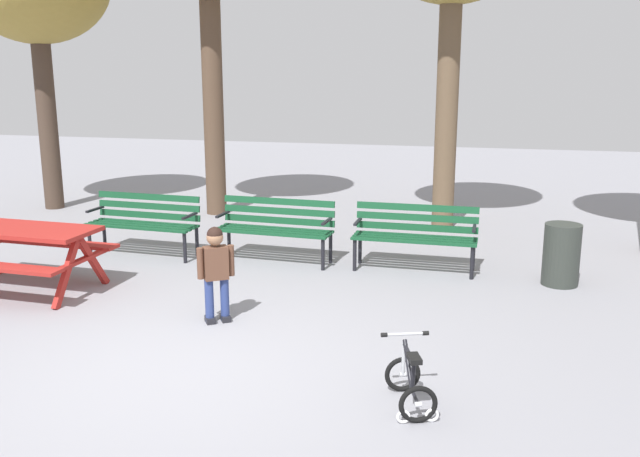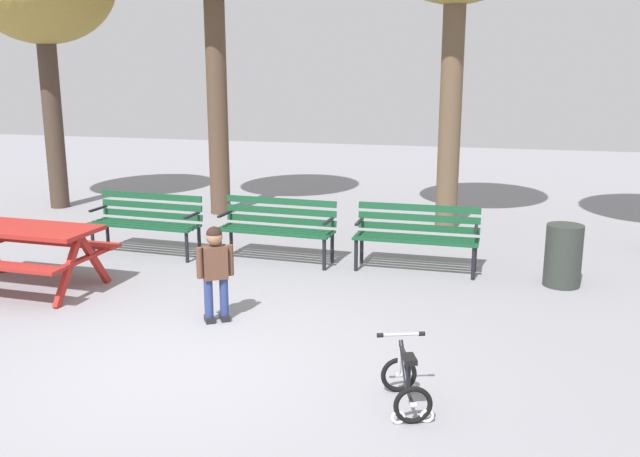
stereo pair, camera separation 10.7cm
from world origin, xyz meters
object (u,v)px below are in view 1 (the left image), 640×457
picnic_table (21,242)px  child_standing (216,267)px  kids_bicycle (410,383)px  park_bench_left (276,224)px  trash_bin (561,255)px  park_bench_far_left (145,219)px  park_bench_right (415,232)px

picnic_table → child_standing: (2.64, -0.44, 0.00)m
kids_bicycle → park_bench_left: bearing=121.1°
picnic_table → trash_bin: (6.23, 1.75, -0.21)m
picnic_table → trash_bin: bearing=15.7°
park_bench_far_left → trash_bin: size_ratio=2.14×
park_bench_left → trash_bin: bearing=-3.0°
park_bench_left → child_standing: (0.10, -2.39, 0.09)m
child_standing → trash_bin: (3.59, 2.19, -0.22)m
park_bench_far_left → kids_bicycle: bearing=-41.2°
park_bench_far_left → park_bench_right: size_ratio=1.01×
picnic_table → park_bench_left: size_ratio=1.14×
picnic_table → park_bench_far_left: 1.94m
park_bench_right → child_standing: 3.01m
park_bench_right → park_bench_left: bearing=-179.2°
picnic_table → kids_bicycle: bearing=-20.9°
park_bench_left → trash_bin: 3.71m
park_bench_far_left → park_bench_left: same height
park_bench_right → picnic_table: bearing=-156.0°
trash_bin → picnic_table: bearing=-164.3°
kids_bicycle → child_standing: bearing=147.4°
picnic_table → park_bench_right: 4.85m
park_bench_left → park_bench_right: same height
trash_bin → park_bench_far_left: bearing=179.2°
picnic_table → child_standing: size_ratio=1.82×
picnic_table → child_standing: bearing=-9.5°
child_standing → kids_bicycle: 2.61m
child_standing → trash_bin: child_standing is taller
park_bench_far_left → park_bench_left: 1.90m
park_bench_left → kids_bicycle: size_ratio=2.58×
park_bench_right → child_standing: (-1.79, -2.41, 0.09)m
kids_bicycle → park_bench_far_left: bearing=138.8°
park_bench_left → kids_bicycle: 4.42m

